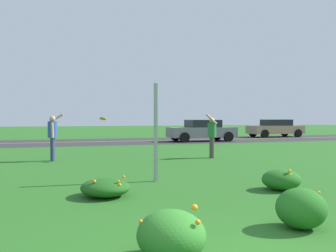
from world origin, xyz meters
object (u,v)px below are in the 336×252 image
(person_catcher_green_shirt, at_px, (212,134))
(car_tan_leftmost, at_px, (275,128))
(frisbee_orange, at_px, (103,119))
(sign_post_near_path, at_px, (156,132))
(person_thrower_blue_shirt, at_px, (53,134))
(car_gray_center_left, at_px, (202,130))

(person_catcher_green_shirt, distance_m, car_tan_leftmost, 17.56)
(frisbee_orange, height_order, car_tan_leftmost, frisbee_orange)
(sign_post_near_path, bearing_deg, car_tan_leftmost, 49.09)
(sign_post_near_path, height_order, person_thrower_blue_shirt, sign_post_near_path)
(car_gray_center_left, bearing_deg, person_thrower_blue_shirt, -137.32)
(person_thrower_blue_shirt, relative_size, frisbee_orange, 6.82)
(person_thrower_blue_shirt, height_order, car_tan_leftmost, person_thrower_blue_shirt)
(person_thrower_blue_shirt, relative_size, car_tan_leftmost, 0.39)
(sign_post_near_path, xyz_separation_m, person_thrower_blue_shirt, (-2.39, 5.35, -0.22))
(sign_post_near_path, xyz_separation_m, car_tan_leftmost, (15.27, 17.63, -0.47))
(person_thrower_blue_shirt, bearing_deg, sign_post_near_path, -65.92)
(car_tan_leftmost, xyz_separation_m, car_gray_center_left, (-7.99, -3.36, 0.00))
(sign_post_near_path, distance_m, frisbee_orange, 4.93)
(person_thrower_blue_shirt, bearing_deg, car_tan_leftmost, 34.79)
(person_catcher_green_shirt, xyz_separation_m, car_gray_center_left, (3.70, 9.74, -0.21))
(person_thrower_blue_shirt, bearing_deg, frisbee_orange, -14.94)
(sign_post_near_path, relative_size, person_thrower_blue_shirt, 1.39)
(car_tan_leftmost, bearing_deg, person_catcher_green_shirt, -131.77)
(person_thrower_blue_shirt, relative_size, car_gray_center_left, 0.39)
(person_catcher_green_shirt, height_order, frisbee_orange, person_catcher_green_shirt)
(sign_post_near_path, distance_m, person_thrower_blue_shirt, 5.87)
(car_tan_leftmost, height_order, car_gray_center_left, same)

